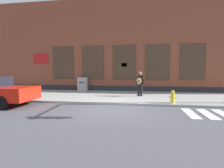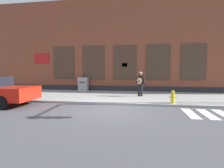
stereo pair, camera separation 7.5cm
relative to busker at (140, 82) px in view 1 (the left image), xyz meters
name	(u,v)px [view 1 (the left image)]	position (x,y,z in m)	size (l,w,h in m)	color
ground_plane	(112,110)	(-1.30, -3.78, -1.06)	(160.00, 160.00, 0.00)	#4C4C51
sidewalk	(121,96)	(-1.30, 0.08, -1.00)	(28.00, 5.50, 0.12)	#9E9E99
building_backdrop	(126,48)	(-1.30, 4.83, 2.90)	(28.00, 4.06, 7.93)	brown
busker	(140,82)	(0.00, 0.00, 0.00)	(0.70, 0.52, 1.65)	black
utility_box	(83,84)	(-4.79, 2.38, -0.37)	(0.80, 0.57, 1.14)	#9E9E9E
fire_hydrant	(173,97)	(1.72, -2.32, -0.59)	(0.38, 0.20, 0.70)	gold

